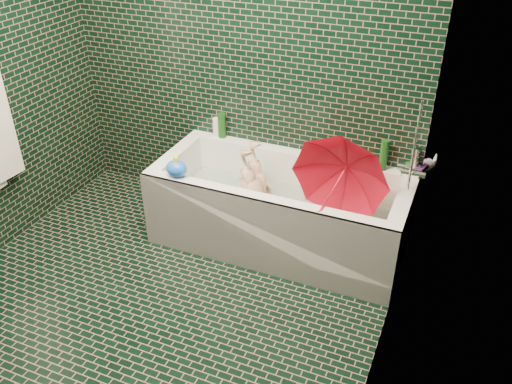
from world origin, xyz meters
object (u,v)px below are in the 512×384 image
at_px(bath_toy, 176,168).
at_px(rubber_duck, 368,161).
at_px(umbrella, 334,188).
at_px(bathtub, 279,217).
at_px(child, 258,201).

bearing_deg(bath_toy, rubber_duck, 14.37).
xyz_separation_m(umbrella, bath_toy, (-0.99, -0.21, 0.03)).
xyz_separation_m(bathtub, rubber_duck, (0.50, 0.33, 0.38)).
height_order(bathtub, umbrella, umbrella).
distance_m(umbrella, bath_toy, 1.02).
bearing_deg(rubber_duck, bathtub, -161.39).
height_order(child, bath_toy, bath_toy).
height_order(umbrella, bath_toy, umbrella).
xyz_separation_m(bathtub, bath_toy, (-0.61, -0.29, 0.40)).
xyz_separation_m(child, bath_toy, (-0.45, -0.28, 0.30)).
bearing_deg(umbrella, child, 178.98).
bearing_deg(bathtub, umbrella, -11.78).
bearing_deg(bath_toy, umbrella, -3.01).
distance_m(umbrella, rubber_duck, 0.43).
height_order(child, umbrella, umbrella).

